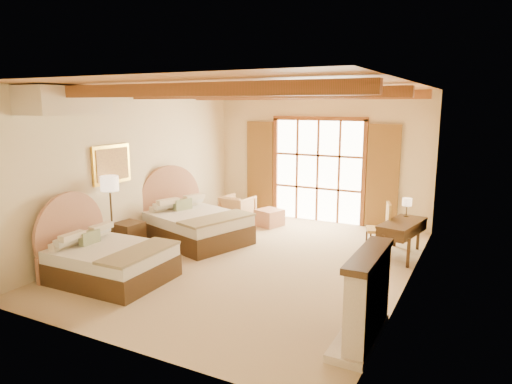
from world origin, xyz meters
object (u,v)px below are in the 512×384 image
Objects in this scene: bed_far at (191,222)px; armchair at (238,208)px; nightstand at (129,237)px; bed_near at (104,257)px; desk at (402,238)px.

armchair is at bearing 105.80° from bed_far.
nightstand is 0.81× the size of armchair.
bed_far reaches higher than bed_near.
bed_near is 3.26× the size of nightstand.
nightstand is 0.43× the size of desk.
desk is at bearing 29.68° from nightstand.
bed_near is 5.47m from desk.
bed_far is at bearing 93.46° from armchair.
nightstand is at bearing 81.70° from armchair.
bed_far is 4.28× the size of nightstand.
desk is (4.21, 1.02, -0.04)m from bed_far.
bed_near is 2.45m from bed_far.
nightstand is at bearing -145.15° from desk.
bed_near is 1.47m from nightstand.
bed_far is at bearing 88.24° from bed_near.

